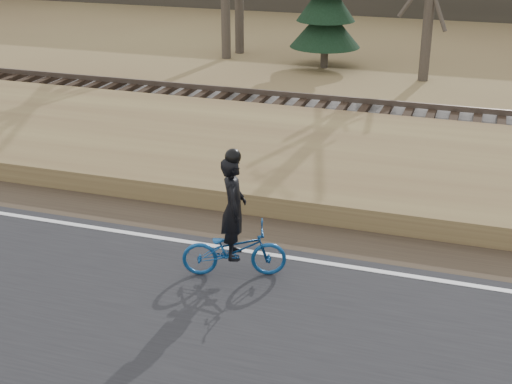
% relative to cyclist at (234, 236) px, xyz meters
% --- Properties ---
extents(cyclist, '(1.83, 1.12, 2.23)m').
position_rel_cyclist_xyz_m(cyclist, '(0.00, 0.00, 0.00)').
color(cyclist, navy).
rests_on(cyclist, road).
extents(conifer, '(2.60, 2.60, 5.12)m').
position_rel_cyclist_xyz_m(conifer, '(-2.25, 16.03, 1.65)').
color(conifer, '#4A4236').
rests_on(conifer, ground).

